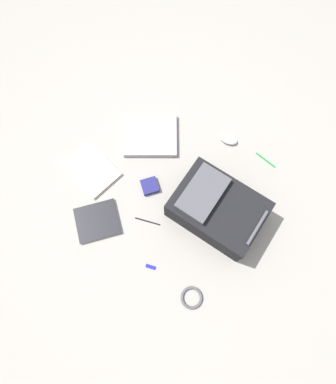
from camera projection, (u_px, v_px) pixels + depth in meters
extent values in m
plane|color=gray|center=(164.00, 194.00, 1.75)|extent=(3.56, 3.56, 0.00)
cube|color=black|center=(217.00, 209.00, 1.63)|extent=(0.35, 0.46, 0.18)
cube|color=#4C4C51|center=(203.00, 193.00, 1.55)|extent=(0.28, 0.18, 0.03)
cylinder|color=#4C4C51|center=(257.00, 228.00, 1.51)|extent=(0.19, 0.03, 0.02)
cube|color=#929296|center=(151.00, 136.00, 1.84)|extent=(0.37, 0.39, 0.02)
cube|color=#B7B7BC|center=(151.00, 135.00, 1.83)|extent=(0.37, 0.38, 0.01)
cube|color=silver|center=(97.00, 221.00, 1.70)|extent=(0.29, 0.29, 0.01)
cube|color=black|center=(97.00, 221.00, 1.69)|extent=(0.30, 0.30, 0.00)
cube|color=silver|center=(92.00, 170.00, 1.78)|extent=(0.27, 0.31, 0.02)
cube|color=silver|center=(92.00, 170.00, 1.77)|extent=(0.27, 0.32, 0.00)
ellipsoid|color=silver|center=(228.00, 139.00, 1.83)|extent=(0.07, 0.11, 0.03)
torus|color=#4C4C51|center=(192.00, 298.00, 1.58)|extent=(0.11, 0.11, 0.01)
cylinder|color=#198C33|center=(266.00, 160.00, 1.81)|extent=(0.03, 0.13, 0.01)
cylinder|color=black|center=(148.00, 222.00, 1.70)|extent=(0.04, 0.14, 0.01)
cube|color=navy|center=(150.00, 186.00, 1.75)|extent=(0.12, 0.12, 0.03)
cube|color=#191999|center=(151.00, 267.00, 1.63)|extent=(0.03, 0.06, 0.01)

